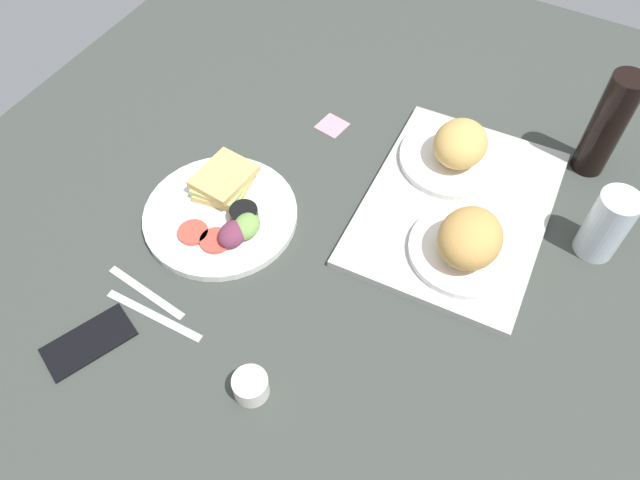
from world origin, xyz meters
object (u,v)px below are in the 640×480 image
at_px(sticky_note, 332,125).
at_px(bread_plate_far, 468,242).
at_px(serving_tray, 456,207).
at_px(espresso_cup, 251,386).
at_px(knife, 154,315).
at_px(plate_with_salad, 224,210).
at_px(bread_plate_near, 457,150).
at_px(cell_phone, 88,341).
at_px(fork, 146,292).
at_px(drinking_glass, 607,225).
at_px(soda_bottle, 607,125).

bearing_deg(sticky_note, bread_plate_far, 62.02).
height_order(serving_tray, bread_plate_far, bread_plate_far).
bearing_deg(espresso_cup, knife, -98.54).
relative_size(bread_plate_far, plate_with_salad, 0.68).
relative_size(bread_plate_near, espresso_cup, 3.77).
relative_size(cell_phone, sticky_note, 2.57).
height_order(serving_tray, espresso_cup, espresso_cup).
height_order(espresso_cup, sticky_note, espresso_cup).
bearing_deg(cell_phone, serving_tray, 166.43).
bearing_deg(espresso_cup, cell_phone, -78.29).
bearing_deg(fork, bread_plate_far, 42.15).
height_order(drinking_glass, sticky_note, drinking_glass).
bearing_deg(cell_phone, drinking_glass, 154.98).
bearing_deg(sticky_note, cell_phone, -9.64).
xyz_separation_m(bread_plate_near, plate_with_salad, (0.32, -0.33, -0.03)).
distance_m(plate_with_salad, cell_phone, 0.33).
xyz_separation_m(espresso_cup, knife, (-0.03, -0.22, -0.02)).
xyz_separation_m(drinking_glass, cell_phone, (0.59, -0.68, -0.07)).
xyz_separation_m(serving_tray, sticky_note, (-0.09, -0.32, -0.01)).
bearing_deg(fork, soda_bottle, 54.88).
distance_m(plate_with_salad, sticky_note, 0.32).
xyz_separation_m(serving_tray, plate_with_salad, (0.23, -0.38, 0.01)).
xyz_separation_m(drinking_glass, soda_bottle, (-0.20, -0.06, 0.04)).
distance_m(espresso_cup, cell_phone, 0.29).
bearing_deg(drinking_glass, espresso_cup, -36.85).
bearing_deg(drinking_glass, cell_phone, -49.02).
distance_m(soda_bottle, sticky_note, 0.54).
height_order(plate_with_salad, soda_bottle, soda_bottle).
relative_size(plate_with_salad, espresso_cup, 5.16).
distance_m(drinking_glass, espresso_cup, 0.66).
xyz_separation_m(espresso_cup, fork, (-0.06, -0.26, -0.02)).
bearing_deg(espresso_cup, plate_with_salad, -139.18).
distance_m(serving_tray, drinking_glass, 0.26).
bearing_deg(soda_bottle, bread_plate_far, -21.98).
relative_size(knife, cell_phone, 1.32).
distance_m(bread_plate_far, cell_phone, 0.66).
xyz_separation_m(bread_plate_far, drinking_glass, (-0.14, 0.20, 0.01)).
distance_m(bread_plate_far, drinking_glass, 0.24).
height_order(bread_plate_near, sticky_note, bread_plate_near).
distance_m(plate_with_salad, soda_bottle, 0.74).
relative_size(drinking_glass, soda_bottle, 0.63).
distance_m(soda_bottle, fork, 0.90).
bearing_deg(knife, bread_plate_far, 39.63).
distance_m(espresso_cup, sticky_note, 0.61).
bearing_deg(bread_plate_far, soda_bottle, 158.02).
distance_m(bread_plate_near, espresso_cup, 0.60).
height_order(serving_tray, plate_with_salad, plate_with_salad).
distance_m(knife, cell_phone, 0.11).
height_order(soda_bottle, espresso_cup, soda_bottle).
height_order(soda_bottle, fork, soda_bottle).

